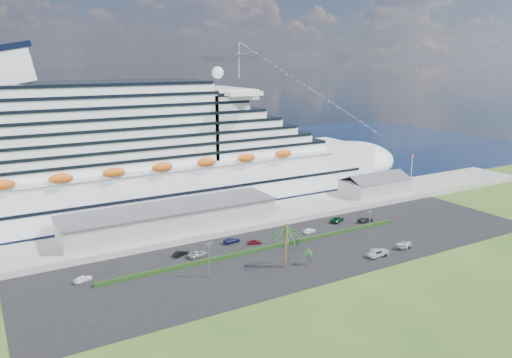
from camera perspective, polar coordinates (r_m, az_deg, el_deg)
ground at (r=123.33m, az=8.38°, el=-9.71°), size 420.00×420.00×0.00m
asphalt_lot at (r=131.38m, az=5.37°, el=-8.10°), size 140.00×38.00×0.12m
wharf at (r=154.15m, az=-0.89°, el=-4.39°), size 240.00×20.00×1.80m
water at (r=234.48m, az=-11.71°, el=1.38°), size 420.00×160.00×0.02m
cruise_ship at (r=163.12m, az=-11.70°, el=2.07°), size 191.00×38.00×54.00m
terminal_building at (r=142.95m, az=-9.69°, el=-4.31°), size 61.00×15.00×6.30m
port_shed at (r=183.26m, az=13.44°, el=-0.71°), size 24.00×12.31×7.37m
flagpole at (r=195.05m, az=17.36°, el=1.07°), size 1.08×0.16×12.00m
hedge at (r=130.94m, az=1.22°, el=-7.87°), size 88.00×1.10×0.90m
lamp_post_left at (r=113.88m, az=-5.37°, el=-8.73°), size 1.60×0.35×8.27m
lamp_post_right at (r=139.48m, az=12.88°, el=-4.78°), size 1.60×0.35×8.27m
palm_tall at (r=117.43m, az=3.46°, el=-5.97°), size 8.82×8.82×11.13m
palm_short at (r=121.20m, az=6.01°, el=-8.19°), size 3.53×3.53×4.56m
parked_car_0 at (r=119.45m, az=-19.17°, el=-10.72°), size 4.49×2.92×1.42m
parked_car_1 at (r=128.27m, az=-8.60°, el=-8.38°), size 4.42×2.81×1.38m
parked_car_2 at (r=127.12m, az=-6.64°, el=-8.51°), size 5.50×3.22×1.44m
parked_car_3 at (r=135.43m, az=-2.81°, el=-7.03°), size 5.12×2.72×1.41m
parked_car_4 at (r=134.50m, az=-0.17°, el=-7.20°), size 3.91×2.42×1.24m
parked_car_5 at (r=143.56m, az=6.15°, el=-5.91°), size 3.96×1.88×1.25m
parked_car_6 at (r=154.08m, az=9.25°, el=-4.58°), size 6.09×4.63×1.54m
parked_car_7 at (r=155.55m, az=12.39°, el=-4.55°), size 5.39×2.32×1.55m
pickup_truck at (r=129.66m, az=13.74°, el=-8.19°), size 5.75×2.36×1.99m
boat_trailer at (r=137.13m, az=16.68°, el=-7.14°), size 6.24×4.34×1.76m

